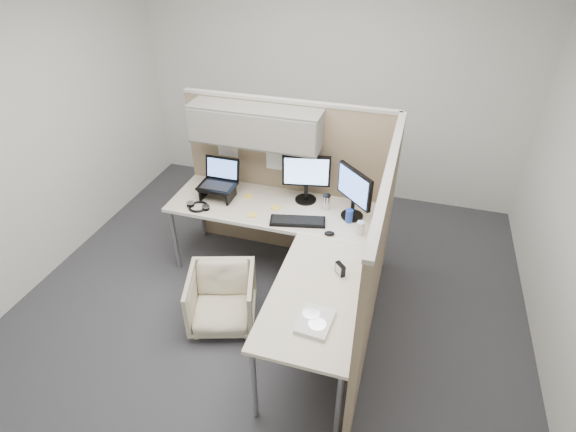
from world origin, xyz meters
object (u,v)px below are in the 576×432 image
(desk, at_px, (287,240))
(monitor_left, at_px, (306,175))
(office_chair, at_px, (222,297))
(keyboard, at_px, (298,221))

(desk, distance_m, monitor_left, 0.67)
(office_chair, relative_size, keyboard, 1.16)
(monitor_left, relative_size, keyboard, 0.96)
(desk, distance_m, office_chair, 0.73)
(desk, xyz_separation_m, office_chair, (-0.45, -0.41, -0.40))
(desk, relative_size, keyboard, 4.12)
(monitor_left, distance_m, keyboard, 0.46)
(monitor_left, height_order, keyboard, monitor_left)
(office_chair, xyz_separation_m, keyboard, (0.49, 0.63, 0.46))
(desk, height_order, office_chair, desk)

